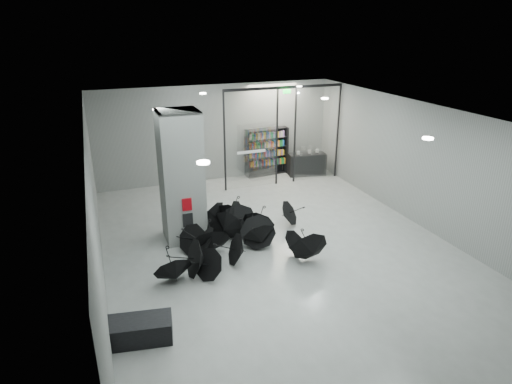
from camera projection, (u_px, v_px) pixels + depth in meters
name	position (u px, v px, depth m)	size (l,w,h in m)	color
room	(286.00, 160.00, 11.90)	(14.00, 14.02, 4.01)	gray
column	(181.00, 177.00, 13.13)	(1.20, 1.20, 4.00)	slate
fire_cabinet	(187.00, 205.00, 12.82)	(0.28, 0.04, 0.38)	#A50A07
info_panel	(188.00, 220.00, 13.00)	(0.30, 0.03, 0.42)	black
exit_sign	(287.00, 92.00, 16.96)	(0.30, 0.06, 0.15)	#0CE533
glass_partition	(284.00, 132.00, 17.72)	(5.06, 0.08, 4.00)	silver
bench	(135.00, 331.00, 9.26)	(1.56, 0.67, 0.50)	black
bookshelf	(267.00, 152.00, 19.15)	(1.89, 0.38, 2.07)	black
shop_counter	(307.00, 164.00, 19.34)	(1.61, 0.65, 0.97)	black
umbrella_cluster	(233.00, 239.00, 13.05)	(5.42, 4.31, 1.32)	black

